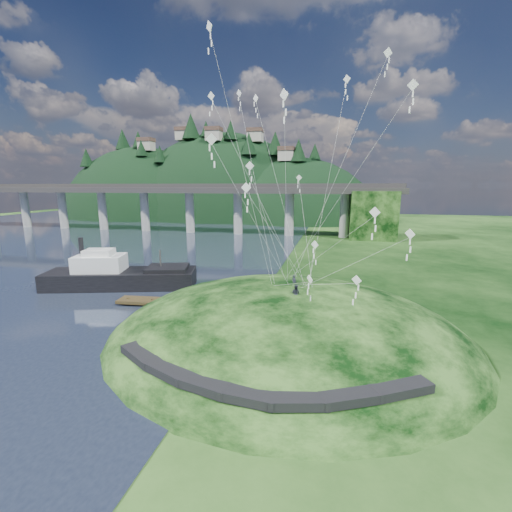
# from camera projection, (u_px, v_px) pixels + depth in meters

# --- Properties ---
(ground) EXTENTS (320.00, 320.00, 0.00)m
(ground) POSITION_uv_depth(u_px,v_px,m) (202.00, 336.00, 33.31)
(ground) COLOR black
(ground) RESTS_ON ground
(grass_hill) EXTENTS (36.00, 32.00, 13.00)m
(grass_hill) POSITION_uv_depth(u_px,v_px,m) (286.00, 350.00, 33.74)
(grass_hill) COLOR black
(grass_hill) RESTS_ON ground
(footpath) EXTENTS (22.29, 5.84, 0.83)m
(footpath) POSITION_uv_depth(u_px,v_px,m) (253.00, 382.00, 21.93)
(footpath) COLOR black
(footpath) RESTS_ON ground
(bridge) EXTENTS (160.00, 11.00, 15.00)m
(bridge) POSITION_uv_depth(u_px,v_px,m) (206.00, 201.00, 104.06)
(bridge) COLOR #2D2B2B
(bridge) RESTS_ON ground
(far_ridge) EXTENTS (153.00, 70.00, 94.50)m
(far_ridge) POSITION_uv_depth(u_px,v_px,m) (214.00, 233.00, 161.03)
(far_ridge) COLOR black
(far_ridge) RESTS_ON ground
(work_barge) EXTENTS (21.59, 11.21, 7.29)m
(work_barge) POSITION_uv_depth(u_px,v_px,m) (119.00, 275.00, 49.14)
(work_barge) COLOR black
(work_barge) RESTS_ON ground
(wooden_dock) EXTENTS (14.90, 3.69, 1.05)m
(wooden_dock) POSITION_uv_depth(u_px,v_px,m) (177.00, 302.00, 41.70)
(wooden_dock) COLOR #332815
(wooden_dock) RESTS_ON ground
(kite_flyers) EXTENTS (1.39, 4.22, 1.64)m
(kite_flyers) POSITION_uv_depth(u_px,v_px,m) (295.00, 282.00, 31.43)
(kite_flyers) COLOR #292B37
(kite_flyers) RESTS_ON ground
(kite_swarm) EXTENTS (18.43, 18.27, 21.13)m
(kite_swarm) POSITION_uv_depth(u_px,v_px,m) (302.00, 147.00, 30.00)
(kite_swarm) COLOR white
(kite_swarm) RESTS_ON ground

